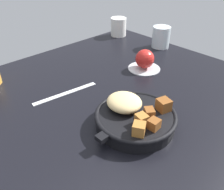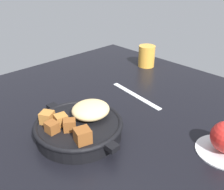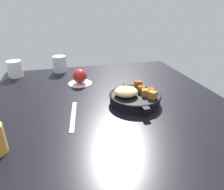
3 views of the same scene
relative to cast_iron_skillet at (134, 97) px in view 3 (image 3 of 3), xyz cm
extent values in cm
cube|color=black|center=(2.76, 9.98, -4.01)|extent=(106.04, 98.75, 2.40)
cylinder|color=black|center=(0.00, -0.29, -0.92)|extent=(20.38, 20.38, 3.78)
torus|color=black|center=(0.00, -0.29, 0.67)|extent=(21.17, 21.17, 1.20)
cube|color=black|center=(11.40, -0.29, 0.40)|extent=(2.64, 2.40, 1.20)
cube|color=black|center=(-11.40, -0.29, 0.40)|extent=(2.64, 2.40, 1.20)
ellipsoid|color=#DBBC7F|center=(-0.18, 3.65, 2.76)|extent=(8.88, 9.48, 3.59)
cube|color=#A86B2D|center=(-4.97, -5.57, 2.40)|extent=(3.88, 3.85, 2.86)
cube|color=brown|center=(1.18, -3.55, 2.34)|extent=(3.41, 3.53, 2.73)
cube|color=#A86B2D|center=(-1.94, -3.74, 2.31)|extent=(3.03, 3.14, 2.67)
cube|color=brown|center=(-1.02, -6.74, 2.20)|extent=(2.78, 2.62, 2.45)
cube|color=brown|center=(6.49, -3.99, 2.53)|extent=(3.89, 3.95, 3.12)
cylinder|color=#B7BABF|center=(26.89, 19.14, -2.51)|extent=(12.10, 12.10, 0.60)
sphere|color=red|center=(26.89, 19.14, 1.27)|extent=(6.97, 6.97, 6.97)
cube|color=silver|center=(-4.41, 25.14, -2.63)|extent=(21.58, 4.47, 0.36)
cylinder|color=silver|center=(46.17, 52.22, 1.58)|extent=(7.60, 7.60, 8.79)
cylinder|color=silver|center=(49.07, 28.30, 1.79)|extent=(7.78, 7.78, 9.20)
camera|label=1|loc=(-37.29, -30.64, 38.17)|focal=38.05mm
camera|label=2|loc=(41.67, -29.11, 34.49)|focal=40.66mm
camera|label=3|loc=(-70.84, 27.44, 36.03)|focal=32.93mm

